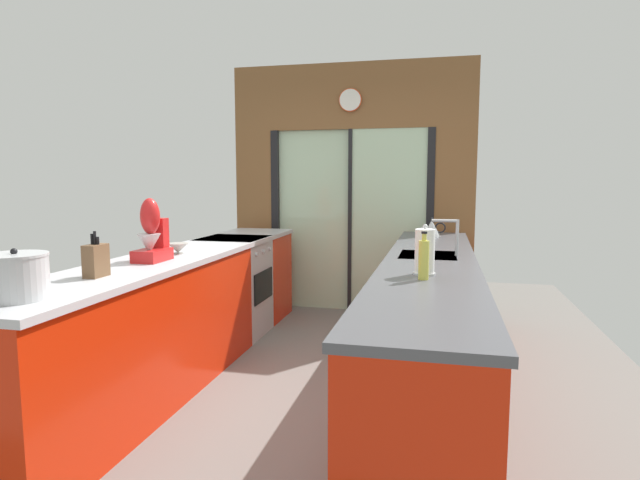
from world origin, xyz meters
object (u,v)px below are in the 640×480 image
object	(u,v)px
stock_pot	(16,277)
oven_range	(234,287)
knife_block	(96,260)
kettle	(432,228)
soap_bottle	(424,259)
paper_towel_roll	(425,252)
stand_mixer	(152,237)
mixing_bowl	(178,248)

from	to	relation	value
stock_pot	oven_range	bearing A→B (deg)	90.41
knife_block	kettle	bearing A→B (deg)	54.76
kettle	stock_pot	bearing A→B (deg)	-120.02
stock_pot	soap_bottle	distance (m)	1.99
knife_block	paper_towel_roll	distance (m)	1.85
knife_block	soap_bottle	size ratio (longest dim) A/B	0.98
oven_range	soap_bottle	bearing A→B (deg)	-42.62
knife_block	soap_bottle	xyz separation A→B (m)	(1.78, 0.34, 0.02)
oven_range	soap_bottle	world-z (taller)	soap_bottle
stock_pot	knife_block	bearing A→B (deg)	90.00
stand_mixer	kettle	distance (m)	2.64
mixing_bowl	kettle	size ratio (longest dim) A/B	0.61
stand_mixer	soap_bottle	xyz separation A→B (m)	(1.78, -0.24, -0.05)
oven_range	stand_mixer	bearing A→B (deg)	-89.25
soap_bottle	stock_pot	bearing A→B (deg)	-153.17
soap_bottle	knife_block	bearing A→B (deg)	-169.21
mixing_bowl	soap_bottle	xyz separation A→B (m)	(1.78, -0.58, 0.07)
knife_block	kettle	xyz separation A→B (m)	(1.78, 2.52, -0.01)
oven_range	mixing_bowl	bearing A→B (deg)	-89.02
paper_towel_roll	knife_block	bearing A→B (deg)	-164.61
knife_block	soap_bottle	world-z (taller)	soap_bottle
kettle	mixing_bowl	bearing A→B (deg)	-138.07
stand_mixer	soap_bottle	size ratio (longest dim) A/B	1.60
knife_block	oven_range	bearing A→B (deg)	90.53
paper_towel_roll	stock_pot	bearing A→B (deg)	-149.44
oven_range	kettle	bearing A→B (deg)	16.35
mixing_bowl	stock_pot	distance (m)	1.48
stock_pot	kettle	world-z (taller)	stock_pot
soap_bottle	paper_towel_roll	distance (m)	0.15
knife_block	soap_bottle	bearing A→B (deg)	10.79
oven_range	stock_pot	world-z (taller)	stock_pot
oven_range	paper_towel_roll	bearing A→B (deg)	-39.91
oven_range	soap_bottle	xyz separation A→B (m)	(1.80, -1.65, 0.58)
oven_range	knife_block	world-z (taller)	knife_block
stock_pot	paper_towel_roll	xyz separation A→B (m)	(1.78, 1.05, 0.02)
kettle	oven_range	bearing A→B (deg)	-163.65
stock_pot	paper_towel_roll	world-z (taller)	paper_towel_roll
oven_range	stock_pot	size ratio (longest dim) A/B	3.25
stock_pot	soap_bottle	world-z (taller)	soap_bottle
oven_range	knife_block	xyz separation A→B (m)	(0.02, -1.99, 0.56)
oven_range	stock_pot	bearing A→B (deg)	-89.59
kettle	paper_towel_roll	world-z (taller)	paper_towel_roll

